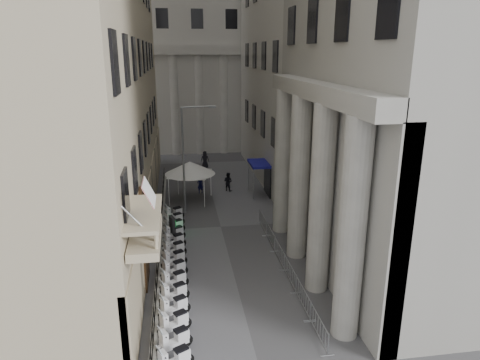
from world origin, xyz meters
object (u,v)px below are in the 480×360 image
Objects in this scene: street_lamp at (187,151)px; pedestrian_a at (200,185)px; security_tent at (186,167)px; info_kiosk at (173,228)px; pedestrian_b at (228,182)px.

street_lamp is 5.37× the size of pedestrian_a.
street_lamp is at bearing -88.15° from security_tent.
street_lamp is at bearing 59.87° from info_kiosk.
street_lamp is 6.73m from info_kiosk.
security_tent is 0.51× the size of street_lamp.
info_kiosk is (-1.30, -5.10, -4.19)m from street_lamp.
info_kiosk is at bearing -115.01° from street_lamp.
security_tent is at bearing 81.13° from street_lamp.
security_tent is 2.86m from pedestrian_a.
info_kiosk is at bearing -98.11° from security_tent.
pedestrian_b reaches higher than pedestrian_a.
street_lamp is (0.11, -3.28, 2.14)m from security_tent.
info_kiosk is 10.12m from pedestrian_a.
security_tent is 2.46× the size of pedestrian_b.
street_lamp is at bearing 53.93° from pedestrian_a.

